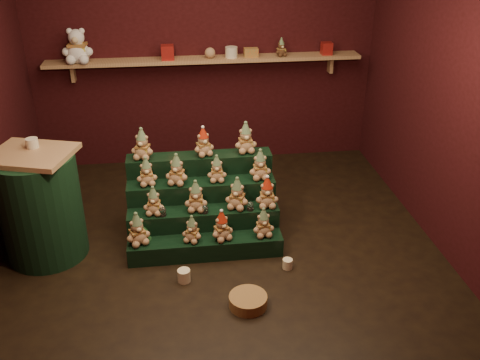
{
  "coord_description": "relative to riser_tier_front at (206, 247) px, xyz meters",
  "views": [
    {
      "loc": [
        -0.37,
        -4.19,
        2.86
      ],
      "look_at": [
        0.2,
        0.25,
        0.56
      ],
      "focal_mm": 40.0,
      "sensor_mm": 36.0,
      "label": 1
    }
  ],
  "objects": [
    {
      "name": "back_shelf",
      "position": [
        0.17,
        2.01,
        1.2
      ],
      "size": [
        3.6,
        0.26,
        0.24
      ],
      "color": "tan",
      "rests_on": "ground"
    },
    {
      "name": "mug_left",
      "position": [
        -0.21,
        -0.35,
        -0.03
      ],
      "size": [
        0.11,
        0.11,
        0.11
      ],
      "primitive_type": "cylinder",
      "color": "beige",
      "rests_on": "ground"
    },
    {
      "name": "gift_tin_red_b",
      "position": [
        1.58,
        1.98,
        1.3
      ],
      "size": [
        0.12,
        0.12,
        0.14
      ],
      "primitive_type": "cube",
      "color": "maroon",
      "rests_on": "back_shelf"
    },
    {
      "name": "teddy_13",
      "position": [
        0.04,
        0.65,
        0.77
      ],
      "size": [
        0.24,
        0.23,
        0.27
      ],
      "primitive_type": null,
      "rotation": [
        0.0,
        0.0,
        0.34
      ],
      "color": "#A97F5E",
      "rests_on": "riser_tier_back"
    },
    {
      "name": "teddy_8",
      "position": [
        -0.5,
        0.45,
        0.58
      ],
      "size": [
        0.21,
        0.2,
        0.27
      ],
      "primitive_type": null,
      "rotation": [
        0.0,
        0.0,
        0.13
      ],
      "color": "#A97F5E",
      "rests_on": "riser_tier_midback"
    },
    {
      "name": "ground",
      "position": [
        0.17,
        0.13,
        -0.09
      ],
      "size": [
        4.0,
        4.0,
        0.0
      ],
      "primitive_type": "plane",
      "color": "black",
      "rests_on": "ground"
    },
    {
      "name": "mini_christmas_tree",
      "position": [
        -0.57,
        0.07,
        0.09
      ],
      "size": [
        0.22,
        0.22,
        0.38
      ],
      "rotation": [
        0.0,
        0.0,
        -0.34
      ],
      "color": "#442818",
      "rests_on": "ground"
    },
    {
      "name": "teddy_7",
      "position": [
        0.59,
        0.21,
        0.42
      ],
      "size": [
        0.22,
        0.2,
        0.3
      ],
      "primitive_type": null,
      "rotation": [
        0.0,
        0.0,
        -0.04
      ],
      "color": "#A97F5E",
      "rests_on": "riser_tier_midfront"
    },
    {
      "name": "shelf_plush_ball",
      "position": [
        0.22,
        1.98,
        1.29
      ],
      "size": [
        0.12,
        0.12,
        0.12
      ],
      "primitive_type": "sphere",
      "color": "#A97F5E",
      "rests_on": "back_shelf"
    },
    {
      "name": "teddy_2",
      "position": [
        0.15,
        -0.01,
        0.23
      ],
      "size": [
        0.25,
        0.24,
        0.28
      ],
      "primitive_type": null,
      "rotation": [
        0.0,
        0.0,
        0.4
      ],
      "color": "#A97F5E",
      "rests_on": "riser_tier_front"
    },
    {
      "name": "teddy_1",
      "position": [
        -0.12,
        -0.01,
        0.21
      ],
      "size": [
        0.23,
        0.22,
        0.25
      ],
      "primitive_type": null,
      "rotation": [
        0.0,
        0.0,
        -0.44
      ],
      "color": "#A97F5E",
      "rests_on": "riser_tier_front"
    },
    {
      "name": "mug_right",
      "position": [
        0.7,
        -0.28,
        -0.05
      ],
      "size": [
        0.09,
        0.09,
        0.09
      ],
      "primitive_type": "cylinder",
      "color": "beige",
      "rests_on": "ground"
    },
    {
      "name": "table_ornament",
      "position": [
        -1.43,
        0.33,
        0.97
      ],
      "size": [
        0.1,
        0.1,
        0.08
      ],
      "primitive_type": "cylinder",
      "color": "beige",
      "rests_on": "side_table"
    },
    {
      "name": "teddy_3",
      "position": [
        0.53,
        0.0,
        0.23
      ],
      "size": [
        0.21,
        0.19,
        0.27
      ],
      "primitive_type": null,
      "rotation": [
        0.0,
        0.0,
        0.1
      ],
      "color": "#A97F5E",
      "rests_on": "riser_tier_front"
    },
    {
      "name": "teddy_10",
      "position": [
        0.15,
        0.44,
        0.58
      ],
      "size": [
        0.19,
        0.17,
        0.25
      ],
      "primitive_type": null,
      "rotation": [
        0.0,
        0.0,
        -0.05
      ],
      "color": "#A97F5E",
      "rests_on": "riser_tier_midback"
    },
    {
      "name": "riser_tier_midfront",
      "position": [
        0.0,
        0.22,
        0.09
      ],
      "size": [
        1.4,
        0.22,
        0.36
      ],
      "primitive_type": "cube",
      "color": "black",
      "rests_on": "ground"
    },
    {
      "name": "snow_globe_c",
      "position": [
        0.43,
        0.16,
        0.31
      ],
      "size": [
        0.06,
        0.06,
        0.09
      ],
      "color": "black",
      "rests_on": "riser_tier_midfront"
    },
    {
      "name": "right_wall",
      "position": [
        2.22,
        0.13,
        1.31
      ],
      "size": [
        0.1,
        4.0,
        2.8
      ],
      "primitive_type": "cube",
      "color": "black",
      "rests_on": "ground"
    },
    {
      "name": "teddy_14",
      "position": [
        0.45,
        0.68,
        0.78
      ],
      "size": [
        0.23,
        0.21,
        0.3
      ],
      "primitive_type": null,
      "rotation": [
        0.0,
        0.0,
        0.08
      ],
      "color": "#A97F5E",
      "rests_on": "riser_tier_back"
    },
    {
      "name": "wicker_basket",
      "position": [
        0.29,
        -0.73,
        -0.04
      ],
      "size": [
        0.37,
        0.37,
        0.1
      ],
      "primitive_type": "cylinder",
      "rotation": [
        0.0,
        0.0,
        0.23
      ],
      "color": "#A27541",
      "rests_on": "ground"
    },
    {
      "name": "snow_globe_b",
      "position": [
        0.01,
        0.16,
        0.31
      ],
      "size": [
        0.06,
        0.06,
        0.08
      ],
      "color": "black",
      "rests_on": "riser_tier_midfront"
    },
    {
      "name": "teddy_6",
      "position": [
        0.32,
        0.22,
        0.42
      ],
      "size": [
        0.28,
        0.26,
        0.3
      ],
      "primitive_type": null,
      "rotation": [
        0.0,
        0.0,
        -0.41
      ],
      "color": "#A97F5E",
      "rests_on": "riser_tier_midfront"
    },
    {
      "name": "back_wall",
      "position": [
        0.17,
        2.18,
        1.31
      ],
      "size": [
        4.0,
        0.1,
        2.8
      ],
      "primitive_type": "cube",
      "color": "black",
      "rests_on": "ground"
    },
    {
      "name": "brown_bear",
      "position": [
        1.04,
        1.97,
        1.33
      ],
      "size": [
        0.18,
        0.17,
        0.2
      ],
      "primitive_type": null,
      "rotation": [
        0.0,
        0.0,
        0.32
      ],
      "color": "#462D17",
      "rests_on": "back_shelf"
    },
    {
      "name": "teddy_12",
      "position": [
        -0.53,
        0.65,
        0.78
      ],
      "size": [
        0.26,
        0.24,
        0.3
      ],
      "primitive_type": null,
      "rotation": [
        0.0,
        0.0,
        -0.29
      ],
      "color": "#A97F5E",
      "rests_on": "riser_tier_back"
    },
    {
      "name": "snow_globe_a",
      "position": [
        -0.37,
        0.16,
        0.32
      ],
      "size": [
        0.07,
        0.07,
        0.09
      ],
      "color": "black",
      "rests_on": "riser_tier_midfront"
    },
    {
      "name": "teddy_4",
      "position": [
        -0.45,
        0.21,
        0.4
      ],
      "size": [
        0.21,
        0.2,
        0.27
      ],
      "primitive_type": null,
      "rotation": [
        0.0,
        0.0,
        -0.14
      ],
      "color": "#A97F5E",
      "rests_on": "riser_tier_midfront"
    },
    {
      "name": "riser_tier_front",
      "position": [
        0.0,
        0.0,
        0.0
      ],
      "size": [
        1.4,
        0.22,
        0.18
      ],
      "primitive_type": "cube",
      "color": "black",
      "rests_on": "ground"
    },
    {
      "name": "gift_tin_red_a",
      "position": [
        -0.26,
        1.98,
        1.31
      ],
      "size": [
        0.14,
        0.14,
        0.16
      ],
      "primitive_type": "cube",
      "color": "maroon",
      "rests_on": "back_shelf"
    },
    {
      "name": "white_bear",
      "position": [
        -1.23,
        1.97,
        1.47
      ],
      "size": [
        0.35,
        0.32,
        0.47
      ],
      "primitive_type": null,
      "rotation": [
        0.0,
        0.0,
        -0.06
      ],
      "color": "white",
      "rests_on": "back_shelf"
    },
    {
      "name": "riser_tier_midback",
      "position": [
        0.0,
        0.44,
        0.18
      ],
      "size": [
        1.4,
        0.22,
        0.54
      ],
      "primitive_type": "cube",
      "color": "black",
      "rests_on": "ground"
    },
    {
      "name": "side_table",
      "position": [
        -1.43,
        0.23,
        0.41
      ],
      "size": [
        0.8,
        0.72,
        1.02
      ],
      "rotation": [
        0.0,
        0.0,
        -0.3
      ],
      "color": "tan",
      "rests_on": "ground"
    },
    {
      "name": "teddy_11",
      "position": [
        0.56,
        0.44,
        0.6
      ],
      "size": [
        0.21,
        0.19,
        0.29
      ],
      "primitive_type": null,
      "rotation": [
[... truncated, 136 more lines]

